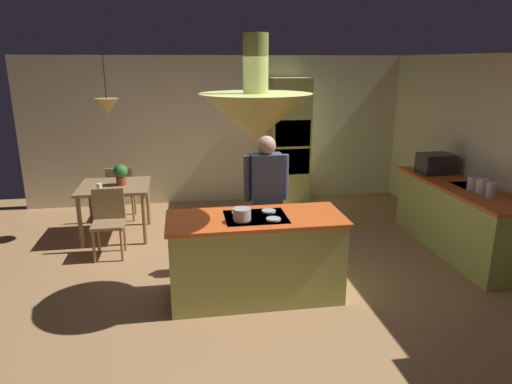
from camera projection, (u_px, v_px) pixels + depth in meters
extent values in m
plane|color=#AD7F51|center=(253.00, 287.00, 5.17)|extent=(8.16, 8.16, 0.00)
cube|color=beige|center=(223.00, 130.00, 8.09)|extent=(6.80, 0.10, 2.55)
cube|color=beige|center=(506.00, 160.00, 5.70)|extent=(0.10, 7.20, 2.55)
cube|color=#A8B259|center=(256.00, 259.00, 4.86)|extent=(1.78, 0.71, 0.87)
cube|color=#E05B23|center=(256.00, 219.00, 4.73)|extent=(1.84, 0.77, 0.04)
cube|color=black|center=(256.00, 217.00, 4.73)|extent=(0.64, 0.52, 0.01)
cylinder|color=#B2B2B7|center=(242.00, 221.00, 4.58)|extent=(0.15, 0.15, 0.02)
cylinder|color=#B2B2B7|center=(273.00, 219.00, 4.63)|extent=(0.15, 0.15, 0.02)
cylinder|color=#B2B2B7|center=(239.00, 213.00, 4.82)|extent=(0.15, 0.15, 0.02)
cylinder|color=#B2B2B7|center=(269.00, 211.00, 4.87)|extent=(0.15, 0.15, 0.02)
cube|color=#A8B259|center=(458.00, 220.00, 6.06)|extent=(0.62, 2.24, 0.87)
cube|color=#E05B23|center=(462.00, 187.00, 5.93)|extent=(0.66, 2.28, 0.04)
cube|color=#B2B2B7|center=(473.00, 191.00, 5.97)|extent=(0.48, 0.36, 0.16)
cube|color=#A8B259|center=(288.00, 143.00, 7.93)|extent=(0.66, 0.62, 2.19)
cube|color=black|center=(293.00, 133.00, 7.60)|extent=(0.60, 0.04, 0.44)
cube|color=black|center=(292.00, 162.00, 7.73)|extent=(0.60, 0.04, 0.44)
cube|color=#95754A|center=(114.00, 186.00, 6.51)|extent=(0.96, 0.93, 0.04)
cylinder|color=#95754A|center=(80.00, 223.00, 6.16)|extent=(0.06, 0.06, 0.72)
cylinder|color=#95754A|center=(144.00, 219.00, 6.29)|extent=(0.06, 0.06, 0.72)
cylinder|color=#95754A|center=(91.00, 205.00, 6.93)|extent=(0.06, 0.06, 0.72)
cylinder|color=#95754A|center=(148.00, 202.00, 7.06)|extent=(0.06, 0.06, 0.72)
cylinder|color=tan|center=(258.00, 238.00, 5.51)|extent=(0.14, 0.14, 0.81)
cylinder|color=tan|center=(273.00, 237.00, 5.54)|extent=(0.14, 0.14, 0.81)
cube|color=#3F4C66|center=(266.00, 180.00, 5.33)|extent=(0.36, 0.22, 0.62)
cylinder|color=#3F4C66|center=(247.00, 178.00, 5.28)|extent=(0.09, 0.09, 0.53)
cylinder|color=#3F4C66|center=(285.00, 177.00, 5.35)|extent=(0.09, 0.09, 0.53)
sphere|color=tan|center=(266.00, 145.00, 5.21)|extent=(0.22, 0.22, 0.22)
cone|color=#A8B259|center=(256.00, 117.00, 4.45)|extent=(1.10, 1.10, 0.45)
cylinder|color=#A8B259|center=(256.00, 63.00, 4.31)|extent=(0.24, 0.24, 0.55)
cone|color=#E0B266|center=(107.00, 107.00, 6.20)|extent=(0.32, 0.32, 0.22)
cylinder|color=black|center=(104.00, 75.00, 6.08)|extent=(0.01, 0.01, 0.60)
cube|color=#95754A|center=(108.00, 225.00, 5.86)|extent=(0.40, 0.40, 0.04)
cube|color=#95754A|center=(109.00, 204.00, 5.97)|extent=(0.40, 0.04, 0.42)
cylinder|color=#95754A|center=(94.00, 247.00, 5.74)|extent=(0.04, 0.04, 0.43)
cylinder|color=#95754A|center=(122.00, 245.00, 5.79)|extent=(0.04, 0.04, 0.43)
cylinder|color=#95754A|center=(98.00, 237.00, 6.06)|extent=(0.04, 0.04, 0.43)
cylinder|color=#95754A|center=(125.00, 235.00, 6.11)|extent=(0.04, 0.04, 0.43)
cube|color=#95754A|center=(122.00, 192.00, 7.31)|extent=(0.40, 0.40, 0.04)
cube|color=#95754A|center=(120.00, 182.00, 7.08)|extent=(0.40, 0.04, 0.42)
cylinder|color=#95754A|center=(135.00, 202.00, 7.56)|extent=(0.04, 0.04, 0.43)
cylinder|color=#95754A|center=(114.00, 203.00, 7.51)|extent=(0.04, 0.04, 0.43)
cylinder|color=#95754A|center=(133.00, 208.00, 7.24)|extent=(0.04, 0.04, 0.43)
cylinder|color=#95754A|center=(111.00, 209.00, 7.19)|extent=(0.04, 0.04, 0.43)
cylinder|color=#99382D|center=(121.00, 181.00, 6.49)|extent=(0.14, 0.14, 0.12)
sphere|color=#2D722D|center=(121.00, 171.00, 6.46)|extent=(0.20, 0.20, 0.20)
cylinder|color=white|center=(99.00, 187.00, 6.24)|extent=(0.07, 0.07, 0.09)
cylinder|color=silver|center=(491.00, 190.00, 5.37)|extent=(0.12, 0.12, 0.18)
cylinder|color=silver|center=(482.00, 186.00, 5.54)|extent=(0.14, 0.14, 0.18)
cylinder|color=silver|center=(473.00, 183.00, 5.71)|extent=(0.13, 0.13, 0.16)
cube|color=#232326|center=(436.00, 164.00, 6.52)|extent=(0.46, 0.36, 0.28)
cylinder|color=#B2B2B7|center=(242.00, 214.00, 4.56)|extent=(0.18, 0.18, 0.12)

